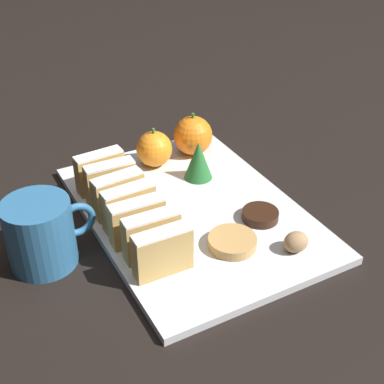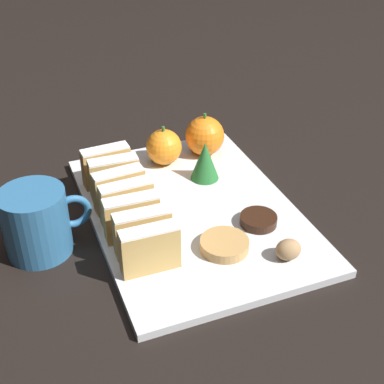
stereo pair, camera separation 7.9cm
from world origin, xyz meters
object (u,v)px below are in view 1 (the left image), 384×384
(walnut, at_px, (296,242))
(coffee_mug, at_px, (41,233))
(chocolate_cookie, at_px, (260,215))
(orange_far, at_px, (154,149))
(orange_near, at_px, (193,135))

(walnut, bearing_deg, coffee_mug, 152.93)
(walnut, xyz_separation_m, chocolate_cookie, (-0.00, 0.08, -0.01))
(orange_far, xyz_separation_m, walnut, (0.07, -0.30, -0.02))
(orange_far, height_order, coffee_mug, coffee_mug)
(orange_near, height_order, walnut, orange_near)
(orange_far, bearing_deg, coffee_mug, -147.99)
(chocolate_cookie, relative_size, coffee_mug, 0.44)
(orange_near, xyz_separation_m, orange_far, (-0.08, -0.01, -0.00))
(orange_near, xyz_separation_m, chocolate_cookie, (-0.01, -0.22, -0.03))
(orange_near, bearing_deg, coffee_mug, -154.10)
(coffee_mug, bearing_deg, orange_far, 32.01)
(walnut, xyz_separation_m, coffee_mug, (-0.30, 0.15, 0.02))
(walnut, height_order, coffee_mug, coffee_mug)
(walnut, distance_m, chocolate_cookie, 0.08)
(orange_near, distance_m, walnut, 0.31)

